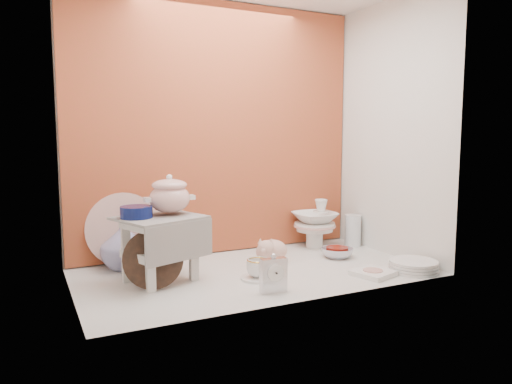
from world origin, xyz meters
TOP-DOWN VIEW (x-y plane):
  - ground at (0.00, 0.00)m, footprint 1.80×1.80m
  - niche_shell at (0.00, 0.18)m, footprint 1.86×1.03m
  - step_stool at (-0.48, 0.06)m, footprint 0.47×0.44m
  - soup_tureen at (-0.42, 0.10)m, footprint 0.31×0.31m
  - cobalt_bowl at (-0.59, 0.07)m, footprint 0.19×0.19m
  - floral_platter at (-0.59, 0.43)m, footprint 0.41×0.16m
  - blue_white_vase at (-0.60, 0.36)m, footprint 0.27×0.27m
  - lacquer_tray at (-0.54, -0.03)m, footprint 0.30×0.15m
  - mantel_clock at (-0.07, -0.34)m, footprint 0.12×0.05m
  - plush_pig at (0.17, 0.12)m, footprint 0.28×0.23m
  - teacup_saucer at (-0.04, -0.12)m, footprint 0.22×0.22m
  - gold_rim_teacup at (-0.04, -0.12)m, footprint 0.14×0.14m
  - lattice_dish at (0.52, -0.33)m, footprint 0.23×0.23m
  - dinner_plate_stack at (0.76, -0.36)m, footprint 0.29×0.29m
  - crystal_bowl at (0.57, 0.05)m, footprint 0.21×0.21m
  - clear_glass_vase at (0.84, 0.26)m, footprint 0.11×0.11m
  - porcelain_tower at (0.59, 0.34)m, footprint 0.35×0.35m

SIDE VIEW (x-z plane):
  - ground at x=0.00m, z-range 0.00..0.00m
  - teacup_saucer at x=-0.04m, z-range 0.00..0.01m
  - lattice_dish at x=0.52m, z-range 0.00..0.03m
  - crystal_bowl at x=0.57m, z-range 0.00..0.06m
  - dinner_plate_stack at x=0.76m, z-range 0.00..0.06m
  - gold_rim_teacup at x=-0.04m, z-range 0.01..0.10m
  - plush_pig at x=0.17m, z-range 0.00..0.14m
  - mantel_clock at x=-0.07m, z-range 0.00..0.18m
  - clear_glass_vase at x=0.84m, z-range 0.00..0.20m
  - blue_white_vase at x=-0.60m, z-range 0.00..0.26m
  - lacquer_tray at x=-0.54m, z-range 0.00..0.27m
  - porcelain_tower at x=0.59m, z-range 0.00..0.31m
  - step_stool at x=-0.48m, z-range 0.00..0.32m
  - floral_platter at x=-0.59m, z-range 0.00..0.40m
  - cobalt_bowl at x=-0.59m, z-range 0.32..0.38m
  - soup_tureen at x=-0.42m, z-range 0.32..0.52m
  - niche_shell at x=0.00m, z-range 0.17..1.70m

